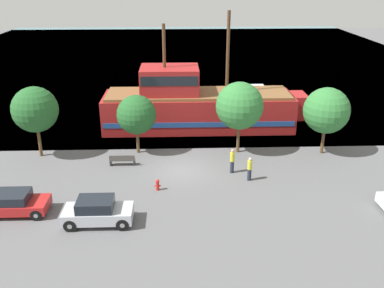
{
  "coord_description": "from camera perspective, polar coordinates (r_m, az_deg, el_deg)",
  "views": [
    {
      "loc": [
        -0.28,
        -27.82,
        13.34
      ],
      "look_at": [
        0.82,
        2.0,
        1.2
      ],
      "focal_mm": 40.0,
      "sensor_mm": 36.0,
      "label": 1
    }
  ],
  "objects": [
    {
      "name": "fire_hydrant",
      "position": [
        28.05,
        -4.62,
        -5.39
      ],
      "size": [
        0.42,
        0.25,
        0.76
      ],
      "color": "red",
      "rests_on": "ground_plane"
    },
    {
      "name": "tree_row_midwest",
      "position": [
        32.78,
        6.35,
        5.07
      ],
      "size": [
        3.64,
        3.64,
        5.62
      ],
      "color": "brown",
      "rests_on": "ground_plane"
    },
    {
      "name": "tree_row_mideast",
      "position": [
        32.96,
        -7.42,
        3.89
      ],
      "size": [
        3.02,
        3.02,
        4.64
      ],
      "color": "brown",
      "rests_on": "ground_plane"
    },
    {
      "name": "pedestrian_walking_near",
      "position": [
        29.31,
        7.69,
        -3.3
      ],
      "size": [
        0.32,
        0.32,
        1.68
      ],
      "color": "#232838",
      "rests_on": "ground_plane"
    },
    {
      "name": "water_surface",
      "position": [
        73.05,
        -1.89,
        11.61
      ],
      "size": [
        80.0,
        80.0,
        0.0
      ],
      "primitive_type": "plane",
      "color": "slate",
      "rests_on": "ground"
    },
    {
      "name": "tree_row_east",
      "position": [
        33.95,
        -20.2,
        4.32
      ],
      "size": [
        3.43,
        3.43,
        5.46
      ],
      "color": "brown",
      "rests_on": "ground_plane"
    },
    {
      "name": "tree_row_west",
      "position": [
        34.06,
        17.49,
        4.26
      ],
      "size": [
        3.51,
        3.51,
        5.24
      ],
      "color": "brown",
      "rests_on": "ground_plane"
    },
    {
      "name": "parked_car_curb_rear",
      "position": [
        24.9,
        -12.49,
        -8.79
      ],
      "size": [
        3.87,
        1.78,
        1.54
      ],
      "color": "#B7BCC6",
      "rests_on": "ground_plane"
    },
    {
      "name": "bench_promenade_east",
      "position": [
        31.78,
        -9.28,
        -2.11
      ],
      "size": [
        1.86,
        0.45,
        0.85
      ],
      "color": "#4C4742",
      "rests_on": "ground_plane"
    },
    {
      "name": "moored_boat_dockside",
      "position": [
        46.77,
        8.14,
        6.23
      ],
      "size": [
        7.94,
        2.22,
        1.91
      ],
      "color": "#B7B2A8",
      "rests_on": "water_surface"
    },
    {
      "name": "pirate_ship",
      "position": [
        38.54,
        0.52,
        5.13
      ],
      "size": [
        18.13,
        4.76,
        10.29
      ],
      "color": "#A31E1E",
      "rests_on": "water_surface"
    },
    {
      "name": "parked_car_curb_front",
      "position": [
        27.37,
        -22.68,
        -7.29
      ],
      "size": [
        3.89,
        1.87,
        1.37
      ],
      "color": "#B21E1E",
      "rests_on": "ground_plane"
    },
    {
      "name": "ground_plane",
      "position": [
        30.85,
        -1.38,
        -3.49
      ],
      "size": [
        160.0,
        160.0,
        0.0
      ],
      "primitive_type": "plane",
      "color": "#5B5B5E"
    },
    {
      "name": "pedestrian_walking_far",
      "position": [
        30.22,
        5.39,
        -2.23
      ],
      "size": [
        0.32,
        0.32,
        1.8
      ],
      "color": "#232838",
      "rests_on": "ground_plane"
    }
  ]
}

